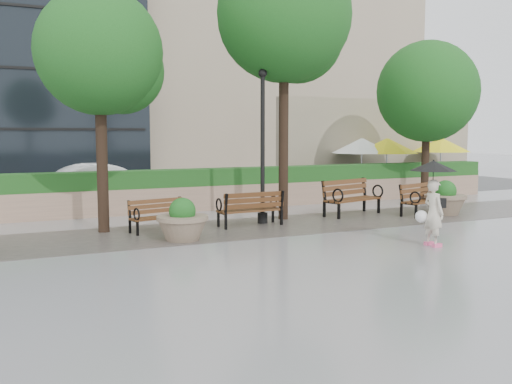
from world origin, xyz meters
name	(u,v)px	position (x,y,z in m)	size (l,w,h in m)	color
ground	(308,248)	(0.00, 0.00, 0.00)	(100.00, 100.00, 0.00)	gray
cobble_strip	(251,227)	(0.00, 3.00, 0.01)	(28.00, 3.20, 0.01)	#383330
hedge_wall	(200,190)	(0.00, 7.00, 0.66)	(24.00, 0.80, 1.35)	tan
cafe_wall	(379,145)	(9.50, 10.00, 2.00)	(10.00, 0.60, 4.00)	tan
cafe_hedge	(401,184)	(9.00, 7.80, 0.45)	(8.00, 0.50, 0.90)	#1F4E1A
asphalt_street	(166,197)	(0.00, 11.00, 0.00)	(40.00, 7.00, 0.00)	black
bldg_stone	(262,16)	(10.00, 23.00, 10.00)	(18.00, 10.00, 20.00)	tan
bench_1	(160,222)	(-2.38, 3.42, 0.25)	(1.63, 0.92, 0.83)	#573419
bench_2	(250,216)	(0.08, 3.23, 0.28)	(1.79, 0.75, 0.94)	#573419
bench_3	(352,205)	(3.77, 3.78, 0.32)	(2.15, 1.33, 1.08)	#573419
bench_4	(424,206)	(5.80, 2.85, 0.29)	(1.92, 1.20, 0.97)	#573419
planter_left	(183,224)	(-2.23, 2.01, 0.40)	(1.21, 1.21, 1.02)	#7F6B56
planter_right	(445,201)	(6.45, 2.65, 0.42)	(1.28, 1.28, 1.07)	#7F6B56
lamppost	(263,156)	(0.59, 3.51, 1.88)	(0.28, 0.28, 4.26)	black
tree_0	(105,58)	(-3.54, 4.05, 4.39)	(3.26, 3.13, 6.09)	black
tree_1	(288,21)	(1.63, 4.03, 5.70)	(3.86, 3.83, 7.77)	black
tree_2	(429,95)	(8.36, 5.62, 3.91)	(3.70, 3.64, 5.84)	black
patio_umb_white	(362,146)	(7.60, 8.63, 1.99)	(2.50, 2.50, 2.30)	black
patio_umb_yellow_a	(387,146)	(8.46, 8.09, 1.99)	(2.50, 2.50, 2.30)	black
patio_umb_yellow_b	(441,145)	(11.74, 8.52, 1.99)	(2.50, 2.50, 2.30)	black
car_right	(105,183)	(-2.44, 10.43, 0.71)	(1.50, 4.31, 1.42)	white
pedestrian	(433,194)	(2.62, -0.97, 1.16)	(1.04, 1.04, 1.90)	beige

